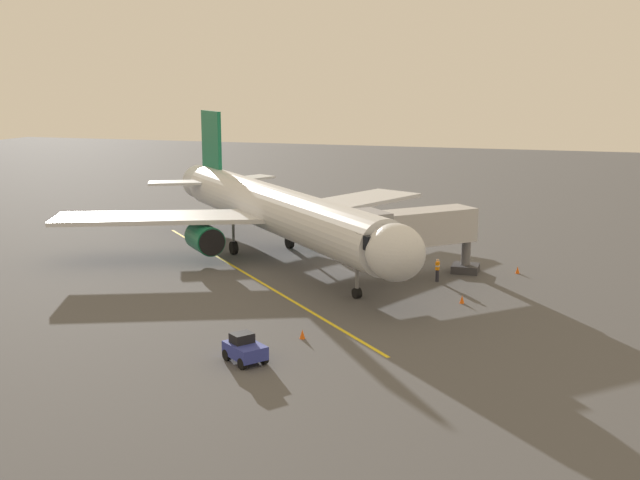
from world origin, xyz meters
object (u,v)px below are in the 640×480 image
tug_near_nose (245,349)px  safety_cone_nose_right (462,299)px  safety_cone_nose_left (518,270)px  jet_bridge (405,230)px  ground_crew_marshaller (437,270)px  airplane (274,210)px  safety_cone_wing_port (302,334)px

tug_near_nose → safety_cone_nose_right: 17.22m
safety_cone_nose_left → jet_bridge: bearing=31.0°
tug_near_nose → safety_cone_nose_left: size_ratio=4.98×
ground_crew_marshaller → airplane: bearing=-15.2°
safety_cone_nose_left → safety_cone_wing_port: bearing=60.9°
airplane → safety_cone_nose_left: 19.95m
airplane → jet_bridge: (-11.72, 4.32, -0.24)m
airplane → safety_cone_wing_port: bearing=114.9°
airplane → tug_near_nose: 24.64m
safety_cone_nose_left → safety_cone_nose_right: (3.01, 9.41, 0.00)m
ground_crew_marshaller → safety_cone_nose_right: 5.75m
safety_cone_nose_left → safety_cone_wing_port: same height
airplane → safety_cone_wing_port: size_ratio=60.33×
safety_cone_nose_right → safety_cone_nose_left: bearing=-107.8°
airplane → safety_cone_nose_left: bearing=-178.8°
ground_crew_marshaller → safety_cone_nose_left: ground_crew_marshaller is taller
airplane → ground_crew_marshaller: size_ratio=19.40×
ground_crew_marshaller → safety_cone_nose_right: size_ratio=3.11×
airplane → ground_crew_marshaller: airplane is taller
safety_cone_nose_left → safety_cone_nose_right: 9.88m
ground_crew_marshaller → tug_near_nose: 20.76m
jet_bridge → safety_cone_wing_port: 15.31m
jet_bridge → safety_cone_wing_port: (2.92, 14.62, -3.49)m
ground_crew_marshaller → safety_cone_nose_left: bearing=-142.2°
jet_bridge → tug_near_nose: jet_bridge is taller
tug_near_nose → safety_cone_nose_right: bearing=-123.4°
safety_cone_nose_left → safety_cone_wing_port: size_ratio=1.00×
ground_crew_marshaller → safety_cone_wing_port: 16.03m
safety_cone_nose_left → safety_cone_wing_port: (10.79, 19.36, 0.00)m
jet_bridge → ground_crew_marshaller: jet_bridge is taller
airplane → safety_cone_wing_port: airplane is taller
ground_crew_marshaller → safety_cone_wing_port: (5.32, 15.11, -0.61)m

